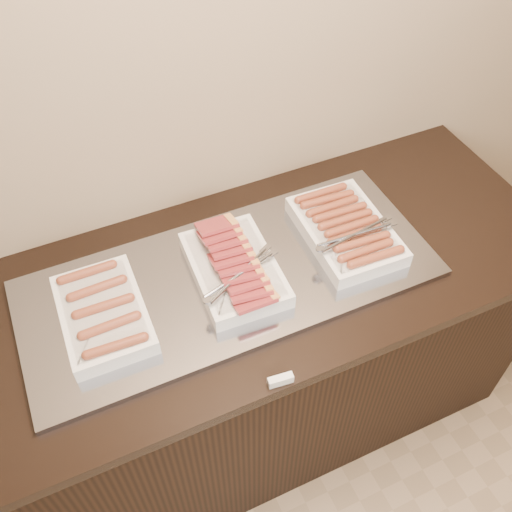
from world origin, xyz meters
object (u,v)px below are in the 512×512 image
(warming_tray, at_px, (230,278))
(dish_center, at_px, (235,268))
(counter, at_px, (236,360))
(dish_left, at_px, (103,313))
(dish_right, at_px, (346,230))

(warming_tray, xyz_separation_m, dish_center, (0.01, -0.00, 0.05))
(counter, height_order, warming_tray, warming_tray)
(counter, xyz_separation_m, warming_tray, (-0.01, 0.00, 0.46))
(warming_tray, xyz_separation_m, dish_left, (-0.37, 0.00, 0.04))
(warming_tray, distance_m, dish_left, 0.37)
(counter, height_order, dish_center, dish_center)
(warming_tray, bearing_deg, dish_center, -16.09)
(warming_tray, relative_size, dish_left, 3.62)
(counter, distance_m, dish_right, 0.63)
(counter, bearing_deg, warming_tray, 180.00)
(dish_left, distance_m, dish_center, 0.38)
(dish_center, bearing_deg, dish_right, 2.76)
(dish_center, bearing_deg, dish_left, -177.90)
(dish_left, bearing_deg, dish_center, 0.41)
(warming_tray, xyz_separation_m, dish_right, (0.38, -0.00, 0.04))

